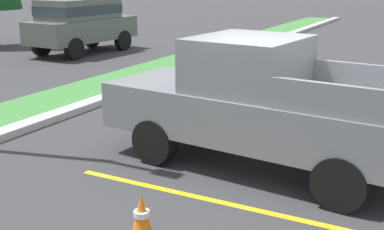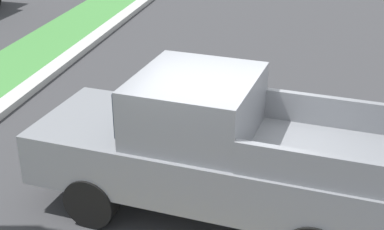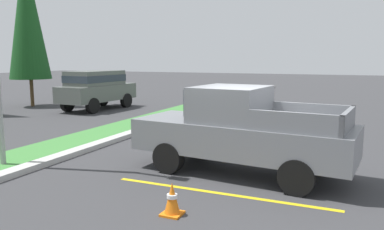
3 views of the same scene
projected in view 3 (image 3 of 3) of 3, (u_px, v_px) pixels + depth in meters
ground_plane at (245, 172)px, 9.32m from camera, size 120.00×120.00×0.00m
parking_line_near at (220, 193)px, 7.87m from camera, size 0.12×4.80×0.01m
parking_line_far at (257, 158)px, 10.68m from camera, size 0.12×4.80×0.01m
curb_strip at (81, 150)px, 11.28m from camera, size 56.00×0.40×0.15m
grass_median at (53, 148)px, 11.72m from camera, size 56.00×1.80×0.06m
pickup_truck_main at (240, 131)px, 9.15m from camera, size 2.41×5.39×2.10m
suv_distant at (97, 87)px, 20.58m from camera, size 4.70×2.17×2.10m
cypress_tree_far_right at (27, 14)px, 21.39m from camera, size 2.30×2.30×8.86m
traffic_cone at (172, 199)px, 6.75m from camera, size 0.36×0.36×0.60m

